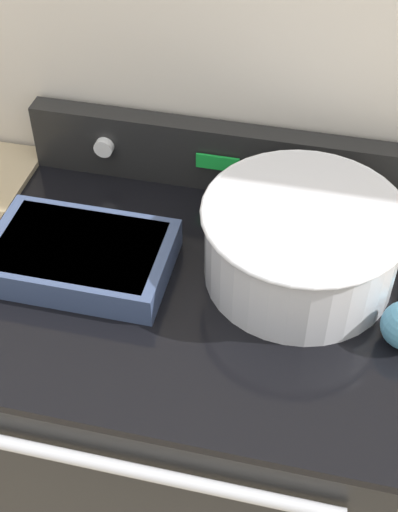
% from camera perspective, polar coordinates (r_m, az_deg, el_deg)
% --- Properties ---
extents(kitchen_wall, '(8.00, 0.05, 2.50)m').
position_cam_1_polar(kitchen_wall, '(1.42, 2.50, 17.61)').
color(kitchen_wall, beige).
rests_on(kitchen_wall, ground_plane).
extents(stove_range, '(0.81, 0.69, 0.93)m').
position_cam_1_polar(stove_range, '(1.69, -0.81, -13.15)').
color(stove_range, black).
rests_on(stove_range, ground_plane).
extents(control_panel, '(0.81, 0.07, 0.15)m').
position_cam_1_polar(control_panel, '(1.50, 1.75, 7.95)').
color(control_panel, black).
rests_on(control_panel, stove_range).
extents(mixing_bowl, '(0.37, 0.37, 0.16)m').
position_cam_1_polar(mixing_bowl, '(1.29, 8.21, 1.28)').
color(mixing_bowl, silver).
rests_on(mixing_bowl, stove_range).
extents(casserole_dish, '(0.34, 0.22, 0.06)m').
position_cam_1_polar(casserole_dish, '(1.34, -9.49, 0.09)').
color(casserole_dish, '#38476B').
rests_on(casserole_dish, stove_range).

